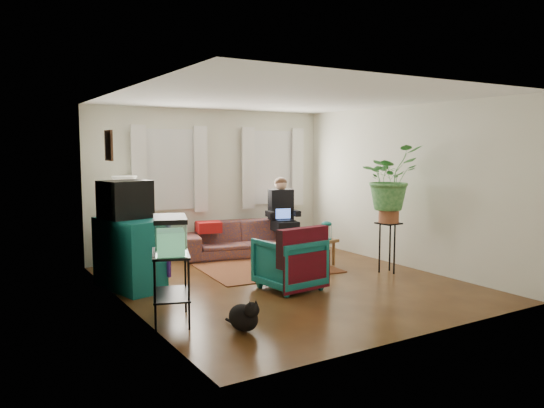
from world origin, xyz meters
TOP-DOWN VIEW (x-y plane):
  - floor at (0.00, 0.00)m, footprint 4.50×5.00m
  - ceiling at (0.00, 0.00)m, footprint 4.50×5.00m
  - wall_back at (0.00, 2.50)m, footprint 4.50×0.01m
  - wall_front at (0.00, -2.50)m, footprint 4.50×0.01m
  - wall_left at (-2.25, 0.00)m, footprint 0.01×5.00m
  - wall_right at (2.25, 0.00)m, footprint 0.01×5.00m
  - window_left at (-0.80, 2.48)m, footprint 1.08×0.04m
  - window_right at (1.25, 2.48)m, footprint 1.08×0.04m
  - curtains_left at (-0.80, 2.40)m, footprint 1.36×0.06m
  - curtains_right at (1.25, 2.40)m, footprint 1.36×0.06m
  - picture_frame at (-2.21, 0.85)m, footprint 0.04×0.32m
  - area_rug at (0.23, 0.94)m, footprint 2.12×1.75m
  - sofa at (0.38, 2.05)m, footprint 2.24×1.27m
  - seated_person at (1.13, 1.88)m, footprint 0.66×0.75m
  - side_table at (-1.65, 2.21)m, footprint 0.67×0.67m
  - table_lamp at (-1.65, 2.21)m, footprint 0.51×0.51m
  - dresser at (-1.99, 0.87)m, footprint 0.77×1.17m
  - crt_tv at (-1.99, 0.98)m, footprint 0.70×0.66m
  - aquarium_stand at (-2.00, -0.75)m, footprint 0.59×0.78m
  - aquarium at (-2.00, -0.75)m, footprint 0.53×0.71m
  - black_cat at (-1.47, -1.44)m, footprint 0.29×0.44m
  - armchair at (-0.13, -0.26)m, footprint 0.83×0.79m
  - serape_throw at (-0.10, -0.57)m, footprint 0.80×0.26m
  - coffee_table at (0.81, 0.70)m, footprint 1.15×0.80m
  - cup_a at (0.61, 0.55)m, footprint 0.14×0.14m
  - cup_b at (0.90, 0.55)m, footprint 0.11×0.11m
  - bowl at (1.06, 0.86)m, footprint 0.25×0.25m
  - snack_tray at (0.50, 0.77)m, footprint 0.39×0.39m
  - birdcage at (1.19, 0.65)m, footprint 0.21×0.21m
  - plant_stand at (1.70, -0.25)m, footprint 0.35×0.35m
  - potted_plant at (1.70, -0.25)m, footprint 0.93×0.82m

SIDE VIEW (x-z plane):
  - floor at x=0.00m, z-range -0.01..0.01m
  - area_rug at x=0.23m, z-range 0.00..0.01m
  - black_cat at x=-1.47m, z-range 0.00..0.36m
  - coffee_table at x=0.81m, z-range 0.00..0.43m
  - side_table at x=-1.65m, z-range 0.00..0.78m
  - aquarium_stand at x=-2.00m, z-range 0.00..0.78m
  - plant_stand at x=1.70m, z-range 0.00..0.78m
  - armchair at x=-0.13m, z-range 0.00..0.78m
  - sofa at x=0.38m, z-range 0.00..0.83m
  - snack_tray at x=0.50m, z-range 0.43..0.47m
  - bowl at x=1.06m, z-range 0.43..0.48m
  - cup_b at x=0.90m, z-range 0.43..0.52m
  - cup_a at x=0.61m, z-range 0.43..0.52m
  - dresser at x=-1.99m, z-range 0.00..0.96m
  - serape_throw at x=-0.10m, z-range 0.23..0.88m
  - birdcage at x=1.19m, z-range 0.43..0.73m
  - seated_person at x=1.13m, z-range 0.00..1.26m
  - aquarium at x=-2.00m, z-range 0.78..1.19m
  - table_lamp at x=-1.65m, z-range 0.75..1.46m
  - crt_tv at x=-1.99m, z-range 0.96..1.48m
  - wall_back at x=0.00m, z-range 0.00..2.60m
  - wall_front at x=0.00m, z-range 0.00..2.60m
  - wall_left at x=-2.25m, z-range 0.00..2.60m
  - wall_right at x=2.25m, z-range 0.00..2.60m
  - potted_plant at x=1.70m, z-range 0.82..1.81m
  - curtains_left at x=-0.80m, z-range 0.80..2.30m
  - curtains_right at x=1.25m, z-range 0.80..2.30m
  - window_left at x=-0.80m, z-range 0.86..2.24m
  - window_right at x=1.25m, z-range 0.86..2.24m
  - picture_frame at x=-2.21m, z-range 1.75..2.15m
  - ceiling at x=0.00m, z-range 2.60..2.60m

